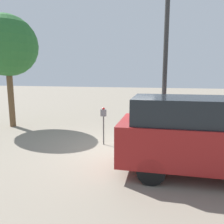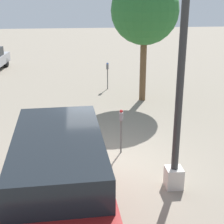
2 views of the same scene
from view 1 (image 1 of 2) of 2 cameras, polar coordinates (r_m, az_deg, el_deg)
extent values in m
plane|color=gray|center=(8.02, 1.24, -9.62)|extent=(80.00, 80.00, 0.00)
cylinder|color=#4C4C4C|center=(8.36, -2.22, -4.85)|extent=(0.05, 0.05, 1.11)
cube|color=slate|center=(8.22, -2.25, -0.22)|extent=(0.22, 0.15, 0.26)
sphere|color=maroon|center=(8.20, -2.25, 0.82)|extent=(0.11, 0.11, 0.11)
cube|color=beige|center=(9.17, 13.03, -5.60)|extent=(0.44, 0.44, 0.55)
cylinder|color=#2D2D2D|center=(8.88, 13.76, 13.20)|extent=(0.18, 0.18, 5.38)
cube|color=maroon|center=(6.34, 23.95, -7.35)|extent=(4.77, 2.17, 1.07)
cube|color=black|center=(6.14, 23.42, 0.41)|extent=(3.83, 1.98, 0.66)
cylinder|color=black|center=(7.20, 10.66, -9.17)|extent=(0.70, 0.27, 0.69)
cylinder|color=black|center=(5.57, 10.12, -14.87)|extent=(0.70, 0.27, 0.69)
cylinder|color=brown|center=(12.34, -24.89, 3.49)|extent=(0.29, 0.29, 3.04)
sphere|color=#28662D|center=(12.38, -25.75, 15.36)|extent=(2.99, 2.99, 2.99)
camera|label=2|loc=(10.11, 66.21, 16.83)|focal=55.00mm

